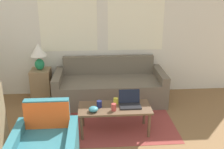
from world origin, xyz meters
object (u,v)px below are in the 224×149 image
object	(u,v)px
cup_navy	(99,104)
laptop	(130,102)
coffee_table	(115,110)
cup_white	(116,101)
cup_yellow	(114,107)
table_lamp	(39,53)
couch	(110,87)
snack_bowl	(93,109)

from	to	relation	value
cup_navy	laptop	bearing A→B (deg)	3.04
coffee_table	cup_white	distance (m)	0.16
laptop	cup_white	size ratio (longest dim) A/B	3.55
laptop	cup_yellow	size ratio (longest dim) A/B	2.98
table_lamp	coffee_table	size ratio (longest dim) A/B	0.47
cup_yellow	laptop	bearing A→B (deg)	30.10
cup_navy	cup_yellow	bearing A→B (deg)	-30.79
couch	snack_bowl	size ratio (longest dim) A/B	14.84
coffee_table	cup_yellow	distance (m)	0.15
table_lamp	cup_white	world-z (taller)	table_lamp
coffee_table	snack_bowl	size ratio (longest dim) A/B	7.81
table_lamp	snack_bowl	size ratio (longest dim) A/B	3.67
cup_white	laptop	bearing A→B (deg)	-21.03
laptop	cup_navy	bearing A→B (deg)	-176.96
table_lamp	snack_bowl	bearing A→B (deg)	-54.65
table_lamp	laptop	xyz separation A→B (m)	(1.56, -1.26, -0.46)
couch	cup_yellow	world-z (taller)	couch
couch	coffee_table	xyz separation A→B (m)	(0.00, -1.14, 0.11)
coffee_table	snack_bowl	bearing A→B (deg)	-159.84
cup_yellow	table_lamp	bearing A→B (deg)	132.75
couch	cup_navy	distance (m)	1.17
table_lamp	snack_bowl	distance (m)	1.81
couch	table_lamp	size ratio (longest dim) A/B	4.05
cup_navy	snack_bowl	bearing A→B (deg)	-123.38
table_lamp	cup_navy	xyz separation A→B (m)	(1.10, -1.29, -0.46)
table_lamp	laptop	bearing A→B (deg)	-38.93
cup_white	snack_bowl	size ratio (longest dim) A/B	0.65
snack_bowl	cup_navy	bearing A→B (deg)	56.62
cup_navy	cup_yellow	size ratio (longest dim) A/B	0.94
cup_navy	snack_bowl	distance (m)	0.16
coffee_table	couch	bearing A→B (deg)	90.22
coffee_table	snack_bowl	world-z (taller)	snack_bowl
cup_navy	cup_yellow	world-z (taller)	cup_yellow
laptop	cup_white	world-z (taller)	laptop
cup_white	snack_bowl	bearing A→B (deg)	-145.56
table_lamp	coffee_table	distance (m)	1.95
couch	laptop	world-z (taller)	couch
cup_navy	cup_white	xyz separation A→B (m)	(0.26, 0.10, -0.01)
cup_yellow	snack_bowl	bearing A→B (deg)	-178.26
cup_navy	cup_white	bearing A→B (deg)	21.96
snack_bowl	couch	bearing A→B (deg)	75.86
table_lamp	cup_white	size ratio (longest dim) A/B	5.65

